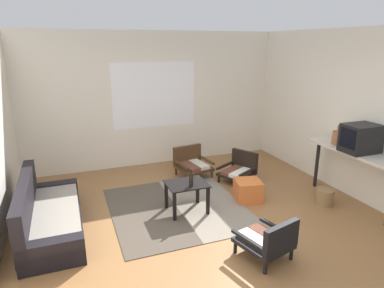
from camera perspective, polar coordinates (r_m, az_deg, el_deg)
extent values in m
plane|color=olive|center=(4.70, 3.91, -14.78)|extent=(7.80, 7.80, 0.00)
cube|color=silver|center=(6.99, -6.48, 7.48)|extent=(5.60, 0.12, 2.70)
cube|color=white|center=(6.92, -6.37, 8.19)|extent=(1.71, 0.01, 1.31)
cube|color=silver|center=(5.98, 26.77, 4.27)|extent=(0.12, 6.60, 2.70)
cube|color=#4C4238|center=(5.21, -7.84, -11.50)|extent=(1.00, 2.14, 0.01)
cube|color=gray|center=(5.48, 2.50, -9.84)|extent=(1.00, 2.14, 0.01)
cube|color=black|center=(5.06, -22.37, -12.20)|extent=(0.73, 1.91, 0.23)
cube|color=gray|center=(4.98, -22.22, -10.50)|extent=(0.62, 1.73, 0.10)
cube|color=black|center=(4.95, -26.27, -9.28)|extent=(0.14, 1.91, 0.63)
cube|color=black|center=(5.81, -22.32, -7.71)|extent=(0.72, 0.18, 0.35)
cube|color=black|center=(4.28, -22.61, -16.86)|extent=(0.72, 0.18, 0.35)
cube|color=black|center=(5.03, -0.92, -6.76)|extent=(0.60, 0.49, 0.02)
cube|color=black|center=(5.22, -4.38, -8.63)|extent=(0.04, 0.04, 0.44)
cube|color=black|center=(5.38, 0.95, -7.82)|extent=(0.04, 0.04, 0.44)
cube|color=black|center=(4.87, -2.97, -10.56)|extent=(0.04, 0.04, 0.44)
cube|color=black|center=(5.04, 2.71, -9.61)|extent=(0.04, 0.04, 0.44)
cylinder|color=#472D19|center=(6.40, 3.37, -5.15)|extent=(0.04, 0.04, 0.16)
cylinder|color=#472D19|center=(6.16, -0.67, -6.02)|extent=(0.04, 0.04, 0.16)
cylinder|color=#472D19|center=(6.79, 1.12, -3.81)|extent=(0.04, 0.04, 0.16)
cylinder|color=#472D19|center=(6.56, -2.74, -4.57)|extent=(0.04, 0.04, 0.16)
cube|color=#472D19|center=(6.43, 0.28, -4.01)|extent=(0.67, 0.65, 0.05)
cube|color=beige|center=(6.45, 1.17, -3.45)|extent=(0.27, 0.54, 0.06)
cube|color=brown|center=(6.35, -0.45, -3.76)|extent=(0.27, 0.54, 0.06)
cube|color=#472D19|center=(6.58, -0.82, -1.72)|extent=(0.59, 0.16, 0.34)
cube|color=#472D19|center=(6.53, 2.38, -2.65)|extent=(0.13, 0.57, 0.04)
cube|color=#472D19|center=(6.27, -1.92, -3.46)|extent=(0.13, 0.57, 0.04)
cylinder|color=black|center=(4.31, 7.34, -16.90)|extent=(0.04, 0.04, 0.15)
cylinder|color=black|center=(4.58, 11.56, -14.92)|extent=(0.04, 0.04, 0.15)
cylinder|color=black|center=(4.03, 12.29, -19.76)|extent=(0.04, 0.04, 0.15)
cylinder|color=black|center=(4.32, 16.45, -17.37)|extent=(0.04, 0.04, 0.15)
cube|color=black|center=(4.25, 11.98, -16.04)|extent=(0.65, 0.68, 0.05)
cube|color=beige|center=(4.17, 10.93, -15.74)|extent=(0.29, 0.53, 0.06)
cube|color=brown|center=(4.29, 12.68, -14.88)|extent=(0.29, 0.53, 0.06)
cube|color=black|center=(4.01, 14.88, -15.14)|extent=(0.52, 0.20, 0.33)
cube|color=black|center=(4.03, 9.66, -15.88)|extent=(0.19, 0.56, 0.04)
cube|color=black|center=(4.35, 14.30, -13.62)|extent=(0.19, 0.56, 0.04)
cylinder|color=black|center=(6.00, 8.06, -6.98)|extent=(0.04, 0.04, 0.12)
cylinder|color=black|center=(6.24, 4.54, -5.91)|extent=(0.04, 0.04, 0.12)
cylinder|color=black|center=(6.39, 10.47, -5.62)|extent=(0.04, 0.04, 0.12)
cylinder|color=black|center=(6.61, 7.07, -4.68)|extent=(0.04, 0.04, 0.12)
cube|color=black|center=(6.27, 7.57, -5.05)|extent=(0.75, 0.74, 0.05)
cube|color=silver|center=(6.19, 8.21, -4.83)|extent=(0.53, 0.39, 0.06)
cube|color=brown|center=(6.29, 6.77, -4.43)|extent=(0.53, 0.39, 0.06)
cube|color=black|center=(6.40, 8.90, -2.70)|extent=(0.31, 0.51, 0.36)
cube|color=black|center=(6.11, 9.55, -4.59)|extent=(0.52, 0.30, 0.04)
cube|color=black|center=(6.36, 5.75, -3.56)|extent=(0.52, 0.30, 0.04)
cube|color=#D1662D|center=(5.59, 9.44, -7.73)|extent=(0.48, 0.48, 0.33)
cube|color=beige|center=(5.69, 25.62, -1.08)|extent=(0.43, 1.59, 0.04)
cylinder|color=black|center=(6.32, 20.39, -3.10)|extent=(0.06, 0.06, 0.86)
cube|color=black|center=(5.57, 26.66, 0.88)|extent=(0.50, 0.39, 0.42)
cube|color=black|center=(5.38, 24.90, 0.84)|extent=(0.01, 0.30, 0.29)
cylinder|color=#935B38|center=(5.86, 23.62, 0.93)|extent=(0.22, 0.22, 0.21)
cylinder|color=#935B38|center=(5.83, 23.80, 2.40)|extent=(0.09, 0.09, 0.10)
cylinder|color=black|center=(4.89, -0.16, -6.06)|extent=(0.06, 0.06, 0.20)
cylinder|color=black|center=(4.84, -0.16, -4.65)|extent=(0.03, 0.03, 0.06)
cylinder|color=olive|center=(5.77, 21.54, -8.34)|extent=(0.27, 0.27, 0.25)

